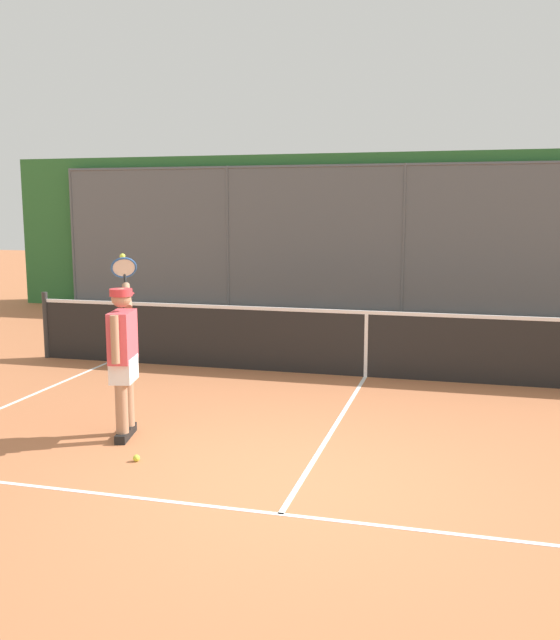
{
  "coord_description": "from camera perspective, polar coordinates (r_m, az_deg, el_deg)",
  "views": [
    {
      "loc": [
        -1.35,
        5.72,
        2.39
      ],
      "look_at": [
        0.83,
        -2.47,
        1.05
      ],
      "focal_mm": 39.6,
      "sensor_mm": 36.0,
      "label": 1
    }
  ],
  "objects": [
    {
      "name": "ground_plane",
      "position": [
        6.34,
        1.52,
        -13.16
      ],
      "size": [
        60.0,
        60.0,
        0.0
      ],
      "primitive_type": "plane",
      "color": "#B76B42"
    },
    {
      "name": "court_line_markings",
      "position": [
        5.48,
        -0.94,
        -16.85
      ],
      "size": [
        8.14,
        8.72,
        0.01
      ],
      "color": "white",
      "rests_on": "ground"
    },
    {
      "name": "fence_backdrop",
      "position": [
        16.15,
        10.15,
        6.71
      ],
      "size": [
        19.01,
        1.37,
        3.6
      ],
      "color": "#565B60",
      "rests_on": "ground"
    },
    {
      "name": "tennis_net",
      "position": [
        10.14,
        6.97,
        -1.85
      ],
      "size": [
        10.45,
        0.09,
        1.07
      ],
      "color": "#2D2D2D",
      "rests_on": "ground"
    },
    {
      "name": "tennis_player",
      "position": [
        7.52,
        -12.57,
        -2.51
      ],
      "size": [
        0.68,
        1.27,
        1.88
      ],
      "rotation": [
        0.0,
        0.0,
        -1.36
      ],
      "color": "black",
      "rests_on": "ground"
    },
    {
      "name": "tennis_ball_by_sideline",
      "position": [
        7.0,
        -11.53,
        -10.88
      ],
      "size": [
        0.07,
        0.07,
        0.07
      ],
      "primitive_type": "sphere",
      "color": "#C1D138",
      "rests_on": "ground"
    }
  ]
}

